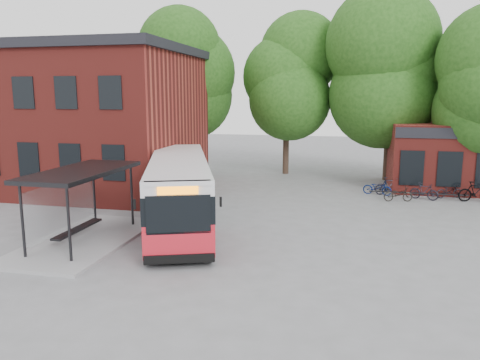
% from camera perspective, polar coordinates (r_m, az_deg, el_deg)
% --- Properties ---
extents(ground, '(100.00, 100.00, 0.00)m').
position_cam_1_polar(ground, '(18.56, -4.62, -7.54)').
color(ground, slate).
extents(station_building, '(18.40, 10.40, 8.50)m').
position_cam_1_polar(station_building, '(31.76, -22.57, 6.95)').
color(station_building, maroon).
rests_on(station_building, ground).
extents(bus_shelter, '(3.60, 7.00, 2.90)m').
position_cam_1_polar(bus_shelter, '(19.16, -18.57, -2.99)').
color(bus_shelter, black).
rests_on(bus_shelter, ground).
extents(bike_rail, '(5.20, 0.10, 0.38)m').
position_cam_1_polar(bike_rail, '(27.64, 20.82, -1.83)').
color(bike_rail, black).
rests_on(bike_rail, ground).
extents(tree_0, '(7.92, 7.92, 11.00)m').
position_cam_1_polar(tree_0, '(34.76, -6.19, 9.95)').
color(tree_0, '#1C4512').
rests_on(tree_0, ground).
extents(tree_1, '(7.92, 7.92, 10.40)m').
position_cam_1_polar(tree_1, '(34.11, 5.72, 9.45)').
color(tree_1, '#1C4512').
rests_on(tree_1, ground).
extents(tree_2, '(7.92, 7.92, 11.00)m').
position_cam_1_polar(tree_2, '(32.92, 17.83, 9.51)').
color(tree_2, '#1C4512').
rests_on(tree_2, ground).
extents(city_bus, '(6.37, 11.77, 2.96)m').
position_cam_1_polar(city_bus, '(20.99, -7.45, -1.33)').
color(city_bus, red).
rests_on(city_bus, ground).
extents(bicycle_0, '(1.71, 0.94, 0.85)m').
position_cam_1_polar(bicycle_0, '(28.09, 16.39, -0.90)').
color(bicycle_0, '#041753').
rests_on(bicycle_0, ground).
extents(bicycle_1, '(1.78, 1.06, 1.03)m').
position_cam_1_polar(bicycle_1, '(28.35, 17.74, -0.68)').
color(bicycle_1, black).
rests_on(bicycle_1, ground).
extents(bicycle_2, '(1.62, 0.84, 0.81)m').
position_cam_1_polar(bicycle_2, '(26.71, 18.72, -1.64)').
color(bicycle_2, black).
rests_on(bicycle_2, ground).
extents(bicycle_5, '(1.59, 1.01, 0.93)m').
position_cam_1_polar(bicycle_5, '(27.63, 21.52, -1.31)').
color(bicycle_5, black).
rests_on(bicycle_5, ground).
extents(bicycle_6, '(1.63, 1.12, 0.81)m').
position_cam_1_polar(bicycle_6, '(28.62, 24.14, -1.22)').
color(bicycle_6, black).
rests_on(bicycle_6, ground).
extents(bicycle_7, '(1.90, 0.75, 1.11)m').
position_cam_1_polar(bicycle_7, '(28.19, 26.83, -1.29)').
color(bicycle_7, black).
rests_on(bicycle_7, ground).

